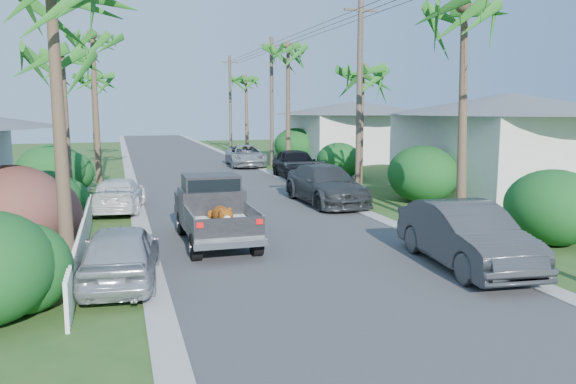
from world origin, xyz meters
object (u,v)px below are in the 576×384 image
object	(u,v)px
utility_pole_b	(359,97)
house_right_near	(509,148)
parked_car_rn	(466,236)
palm_r_a	(468,7)
utility_pole_d	(230,103)
parked_car_rd	(246,156)
utility_pole_c	(272,101)
parked_car_ln	(121,254)
parked_car_rm	(326,185)
palm_r_d	(246,78)
pickup_truck	(213,209)
house_right_far	(356,133)
parked_car_rf	(296,164)
palm_l_d	(92,76)
palm_r_c	(288,47)
palm_l_b	(61,52)
palm_l_c	(92,36)
palm_r_b	(362,70)
parked_car_lf	(119,195)

from	to	relation	value
utility_pole_b	house_right_near	bearing A→B (deg)	-7.70
parked_car_rn	palm_r_a	world-z (taller)	palm_r_a
utility_pole_b	utility_pole_d	size ratio (longest dim) A/B	1.00
parked_car_rd	utility_pole_c	world-z (taller)	utility_pole_c
utility_pole_b	parked_car_ln	bearing A→B (deg)	-136.12
parked_car_rm	palm_r_d	xyz separation A→B (m)	(2.90, 28.10, 5.92)
pickup_truck	palm_r_d	world-z (taller)	palm_r_d
house_right_far	parked_car_rm	bearing A→B (deg)	-117.44
parked_car_rf	house_right_near	size ratio (longest dim) A/B	0.56
palm_r_a	parked_car_rn	bearing A→B (deg)	-121.77
palm_l_d	house_right_far	xyz separation A→B (m)	(19.50, -4.00, -4.32)
pickup_truck	palm_r_c	xyz separation A→B (m)	(8.40, 19.48, 7.10)
house_right_far	palm_r_d	bearing A→B (deg)	123.02
parked_car_rm	utility_pole_c	size ratio (longest dim) A/B	0.63
palm_l_b	palm_r_d	distance (m)	31.00
pickup_truck	palm_l_b	size ratio (longest dim) A/B	0.69
parked_car_rf	utility_pole_c	distance (m)	8.42
utility_pole_b	parked_car_rf	bearing A→B (deg)	94.59
parked_car_ln	palm_l_c	xyz separation A→B (m)	(-1.00, 19.19, 7.19)
pickup_truck	parked_car_rd	world-z (taller)	pickup_truck
palm_r_a	palm_r_c	xyz separation A→B (m)	(-0.10, 20.00, 0.69)
palm_l_d	utility_pole_c	world-z (taller)	utility_pole_c
palm_r_b	utility_pole_c	xyz separation A→B (m)	(-1.00, 13.00, -1.35)
parked_car_ln	palm_r_d	xyz separation A→B (m)	(11.50, 37.19, 6.02)
palm_r_c	house_right_far	distance (m)	9.90
parked_car_rd	parked_car_lf	distance (m)	17.73
palm_r_c	utility_pole_d	size ratio (longest dim) A/B	1.04
parked_car_rn	utility_pole_b	world-z (taller)	utility_pole_b
palm_r_b	utility_pole_d	bearing A→B (deg)	92.05
palm_l_d	house_right_near	xyz separation A→B (m)	(19.50, -22.00, -4.22)
palm_r_b	house_right_far	world-z (taller)	palm_r_b
house_right_near	utility_pole_b	size ratio (longest dim) A/B	1.00
parked_car_lf	palm_l_d	distance (m)	22.22
palm_l_d	palm_r_b	distance (m)	23.08
palm_l_b	palm_r_a	xyz separation A→B (m)	(13.10, -6.00, 1.28)
palm_l_d	parked_car_lf	bearing A→B (deg)	-85.99
pickup_truck	parked_car_lf	xyz separation A→B (m)	(-2.80, 6.08, -0.35)
house_right_far	utility_pole_c	distance (m)	8.06
palm_r_a	parked_car_rf	bearing A→B (deg)	95.13
utility_pole_b	house_right_far	bearing A→B (deg)	66.48
parked_car_ln	parked_car_rm	bearing A→B (deg)	-127.69
palm_l_c	palm_r_c	bearing A→B (deg)	18.15
palm_l_d	utility_pole_b	xyz separation A→B (m)	(12.10, -21.00, -1.84)
palm_r_d	house_right_near	size ratio (longest dim) A/B	0.89
parked_car_rd	palm_l_d	world-z (taller)	palm_l_d
parked_car_rn	house_right_far	bearing A→B (deg)	77.46
parked_car_lf	palm_r_b	size ratio (longest dim) A/B	0.63
parked_car_rm	utility_pole_c	xyz separation A→B (m)	(2.00, 16.10, 3.78)
parked_car_lf	house_right_near	bearing A→B (deg)	-174.96
parked_car_rf	palm_r_d	distance (m)	20.44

